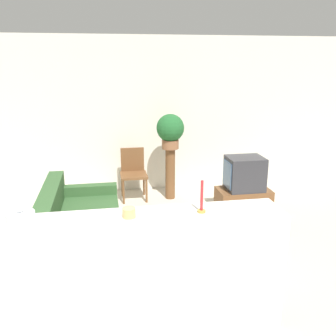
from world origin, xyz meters
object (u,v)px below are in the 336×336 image
television (244,173)px  potted_plant (170,130)px  wooden_chair (133,171)px  decorative_bowl (20,218)px  couch (79,228)px

television → potted_plant: bearing=134.5°
wooden_chair → decorative_bowl: 3.52m
television → couch: bearing=-165.2°
wooden_chair → potted_plant: 0.95m
couch → potted_plant: bearing=47.7°
potted_plant → decorative_bowl: (-1.74, -3.15, -0.08)m
wooden_chair → decorative_bowl: decorative_bowl is taller
television → decorative_bowl: bearing=-140.7°
television → wooden_chair: bearing=145.3°
television → wooden_chair: (-1.55, 1.08, -0.20)m
couch → decorative_bowl: size_ratio=7.98×
potted_plant → wooden_chair: bearing=168.7°
television → wooden_chair: television is taller
couch → wooden_chair: wooden_chair is taller
television → wooden_chair: 1.90m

